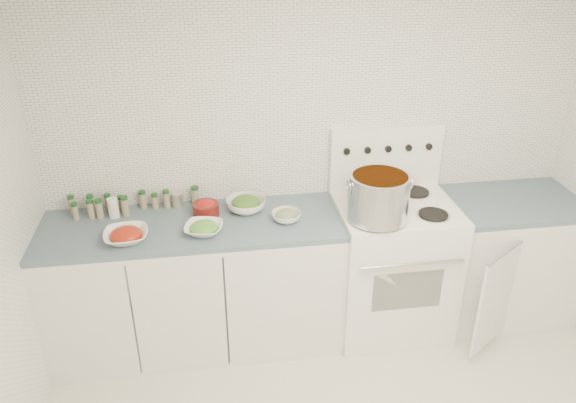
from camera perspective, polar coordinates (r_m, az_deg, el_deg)
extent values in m
cube|color=white|center=(3.70, 2.70, 5.82)|extent=(3.50, 0.02, 2.50)
cube|color=white|center=(3.75, -9.24, -8.48)|extent=(1.85, 0.62, 0.86)
cube|color=#4B5D71|center=(3.51, -9.78, -2.49)|extent=(1.85, 0.62, 0.03)
cube|color=white|center=(3.89, 10.40, -6.58)|extent=(0.76, 0.65, 0.92)
cube|color=black|center=(3.63, 12.00, -8.80)|extent=(0.45, 0.01, 0.28)
cylinder|color=silver|center=(3.47, 12.58, -6.24)|extent=(0.65, 0.02, 0.02)
cube|color=white|center=(3.66, 11.00, -0.50)|extent=(0.76, 0.65, 0.01)
cube|color=white|center=(3.82, 9.90, 4.48)|extent=(0.76, 0.06, 0.43)
cylinder|color=silver|center=(3.47, 9.03, -1.78)|extent=(0.21, 0.21, 0.01)
cylinder|color=black|center=(3.46, 9.04, -1.69)|extent=(0.18, 0.18, 0.01)
cylinder|color=silver|center=(3.59, 14.54, -1.33)|extent=(0.21, 0.21, 0.01)
cylinder|color=black|center=(3.58, 14.55, -1.24)|extent=(0.18, 0.18, 0.01)
cylinder|color=silver|center=(3.74, 7.63, 0.57)|extent=(0.21, 0.21, 0.01)
cylinder|color=black|center=(3.73, 7.64, 0.65)|extent=(0.18, 0.18, 0.01)
cylinder|color=silver|center=(3.85, 12.80, 0.92)|extent=(0.21, 0.21, 0.01)
cylinder|color=black|center=(3.84, 12.81, 1.00)|extent=(0.18, 0.18, 0.01)
cylinder|color=black|center=(3.68, 5.98, 5.11)|extent=(0.04, 0.02, 0.04)
cylinder|color=black|center=(3.72, 8.08, 5.21)|extent=(0.04, 0.02, 0.04)
cylinder|color=black|center=(3.76, 10.14, 5.30)|extent=(0.04, 0.02, 0.04)
cylinder|color=black|center=(3.81, 12.15, 5.38)|extent=(0.04, 0.02, 0.04)
cylinder|color=black|center=(3.86, 14.12, 5.45)|extent=(0.04, 0.02, 0.04)
cube|color=white|center=(4.24, 20.99, -5.52)|extent=(0.89, 0.62, 0.86)
cube|color=#4B5D71|center=(4.03, 22.04, -0.11)|extent=(0.89, 0.62, 0.03)
cube|color=white|center=(3.82, 20.31, -9.34)|extent=(0.34, 0.24, 0.70)
cylinder|color=silver|center=(3.40, 9.19, 0.46)|extent=(0.37, 0.37, 0.28)
cylinder|color=orange|center=(3.35, 9.35, 2.37)|extent=(0.33, 0.33, 0.03)
torus|color=silver|center=(3.31, 6.20, 1.54)|extent=(0.01, 0.09, 0.09)
torus|color=silver|center=(3.42, 12.30, 1.92)|extent=(0.01, 0.09, 0.09)
imported|color=white|center=(3.39, -16.12, -3.39)|extent=(0.27, 0.27, 0.06)
ellipsoid|color=#B2320F|center=(3.38, -16.15, -3.20)|extent=(0.18, 0.18, 0.08)
imported|color=white|center=(3.37, -8.55, -2.77)|extent=(0.27, 0.27, 0.05)
ellipsoid|color=#357C28|center=(3.37, -8.57, -2.60)|extent=(0.16, 0.16, 0.07)
imported|color=white|center=(3.59, -4.28, -0.36)|extent=(0.27, 0.27, 0.08)
ellipsoid|color=#31631C|center=(3.58, -4.29, -0.06)|extent=(0.18, 0.18, 0.08)
imported|color=white|center=(3.47, -0.16, -1.53)|extent=(0.24, 0.24, 0.06)
ellipsoid|color=#304F1F|center=(3.46, -0.16, -1.31)|extent=(0.13, 0.13, 0.06)
cylinder|color=#5B130F|center=(3.56, -8.33, -0.80)|extent=(0.17, 0.17, 0.08)
ellipsoid|color=#A40B15|center=(3.55, -8.36, -0.36)|extent=(0.12, 0.12, 0.06)
cylinder|color=white|center=(3.66, -17.32, -0.62)|extent=(0.08, 0.08, 0.13)
cylinder|color=#B8B29C|center=(3.70, -11.15, 0.16)|extent=(0.07, 0.07, 0.09)
cylinder|color=gray|center=(3.79, -21.08, -0.41)|extent=(0.04, 0.04, 0.11)
cylinder|color=#134519|center=(3.77, -21.23, 0.42)|extent=(0.04, 0.04, 0.02)
cylinder|color=gray|center=(3.76, -19.37, -0.35)|extent=(0.04, 0.04, 0.11)
cylinder|color=#134519|center=(3.73, -19.51, 0.51)|extent=(0.04, 0.04, 0.02)
cylinder|color=gray|center=(3.75, -17.79, -0.24)|extent=(0.04, 0.04, 0.10)
cylinder|color=#134519|center=(3.72, -17.92, 0.59)|extent=(0.04, 0.04, 0.02)
cylinder|color=gray|center=(3.73, -16.57, -0.30)|extent=(0.04, 0.04, 0.09)
cylinder|color=#134519|center=(3.71, -16.67, 0.41)|extent=(0.04, 0.04, 0.02)
cylinder|color=gray|center=(3.73, -14.53, 0.08)|extent=(0.04, 0.04, 0.10)
cylinder|color=#134519|center=(3.70, -14.63, 0.91)|extent=(0.05, 0.05, 0.02)
cylinder|color=gray|center=(3.71, -13.35, -0.08)|extent=(0.04, 0.04, 0.09)
cylinder|color=#134519|center=(3.68, -13.43, 0.64)|extent=(0.04, 0.04, 0.02)
cylinder|color=gray|center=(3.70, -12.21, 0.14)|extent=(0.04, 0.04, 0.10)
cylinder|color=#134519|center=(3.67, -12.31, 0.99)|extent=(0.04, 0.04, 0.02)
cylinder|color=gray|center=(3.69, -9.39, 0.45)|extent=(0.05, 0.05, 0.11)
cylinder|color=#134519|center=(3.66, -9.47, 1.36)|extent=(0.05, 0.05, 0.02)
cylinder|color=gray|center=(3.72, -20.78, -1.04)|extent=(0.04, 0.04, 0.09)
cylinder|color=#134519|center=(3.69, -20.92, -0.28)|extent=(0.04, 0.04, 0.02)
cylinder|color=gray|center=(3.70, -19.38, -0.84)|extent=(0.04, 0.04, 0.11)
cylinder|color=#134519|center=(3.67, -19.53, 0.03)|extent=(0.05, 0.05, 0.02)
cylinder|color=gray|center=(3.68, -18.60, -0.84)|extent=(0.04, 0.04, 0.11)
cylinder|color=#134519|center=(3.65, -18.74, 0.05)|extent=(0.05, 0.05, 0.02)
cylinder|color=gray|center=(3.66, -16.19, -0.59)|extent=(0.04, 0.04, 0.12)
cylinder|color=#134519|center=(3.63, -16.33, 0.35)|extent=(0.05, 0.05, 0.02)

